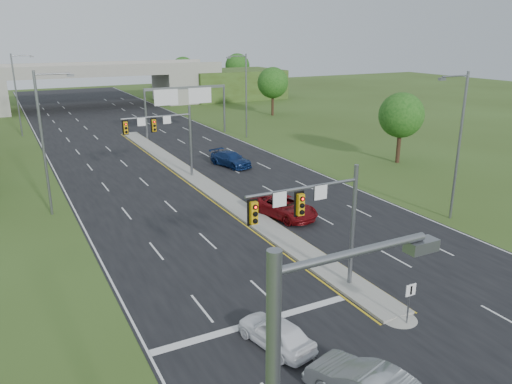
{
  "coord_description": "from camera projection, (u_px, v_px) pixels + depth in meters",
  "views": [
    {
      "loc": [
        -16.3,
        -19.87,
        13.54
      ],
      "look_at": [
        -1.02,
        9.39,
        3.0
      ],
      "focal_mm": 35.0,
      "sensor_mm": 36.0,
      "label": 1
    }
  ],
  "objects": [
    {
      "name": "median",
      "position": [
        199.0,
        181.0,
        47.47
      ],
      "size": [
        2.0,
        54.0,
        0.16
      ],
      "primitive_type": "cube",
      "color": "gray",
      "rests_on": "road"
    },
    {
      "name": "overpass",
      "position": [
        89.0,
        88.0,
        94.55
      ],
      "size": [
        80.0,
        14.0,
        8.1
      ],
      "color": "gray",
      "rests_on": "ground"
    },
    {
      "name": "lightpole_r_far",
      "position": [
        245.0,
        92.0,
        65.86
      ],
      "size": [
        2.85,
        0.25,
        11.0
      ],
      "color": "slate",
      "rests_on": "ground"
    },
    {
      "name": "signal_mast_far",
      "position": [
        168.0,
        132.0,
        46.69
      ],
      "size": [
        6.62,
        0.6,
        7.0
      ],
      "color": "slate",
      "rests_on": "ground"
    },
    {
      "name": "car_far_b",
      "position": [
        231.0,
        159.0,
        52.89
      ],
      "size": [
        3.4,
        5.64,
        1.53
      ],
      "primitive_type": "imported",
      "rotation": [
        0.0,
        0.0,
        0.25
      ],
      "color": "#0D2151",
      "rests_on": "road"
    },
    {
      "name": "tree_r_mid",
      "position": [
        273.0,
        83.0,
        84.31
      ],
      "size": [
        5.2,
        5.2,
        8.12
      ],
      "color": "#382316",
      "rests_on": "ground"
    },
    {
      "name": "keep_right_sign",
      "position": [
        410.0,
        297.0,
        23.8
      ],
      "size": [
        0.6,
        0.13,
        2.2
      ],
      "color": "slate",
      "rests_on": "ground"
    },
    {
      "name": "lightpole_r_near",
      "position": [
        458.0,
        140.0,
        36.31
      ],
      "size": [
        2.85,
        0.25,
        11.0
      ],
      "color": "slate",
      "rests_on": "ground"
    },
    {
      "name": "sign_gantry",
      "position": [
        185.0,
        97.0,
        67.36
      ],
      "size": [
        11.58,
        0.44,
        6.67
      ],
      "color": "slate",
      "rests_on": "ground"
    },
    {
      "name": "car_white",
      "position": [
        276.0,
        332.0,
        22.39
      ],
      "size": [
        2.47,
        4.31,
        1.38
      ],
      "primitive_type": "imported",
      "rotation": [
        0.0,
        0.0,
        3.36
      ],
      "color": "white",
      "rests_on": "road"
    },
    {
      "name": "lane_markings",
      "position": [
        173.0,
        168.0,
        52.22
      ],
      "size": [
        23.72,
        160.0,
        0.01
      ],
      "color": "gold",
      "rests_on": "road"
    },
    {
      "name": "car_far_a",
      "position": [
        284.0,
        207.0,
        38.27
      ],
      "size": [
        3.92,
        6.21,
        1.6
      ],
      "primitive_type": "imported",
      "rotation": [
        0.0,
        0.0,
        0.23
      ],
      "color": "#660A0D",
      "rests_on": "road"
    },
    {
      "name": "median_nose",
      "position": [
        399.0,
        318.0,
        24.67
      ],
      "size": [
        2.0,
        2.0,
        0.16
      ],
      "primitive_type": "cone",
      "color": "gray",
      "rests_on": "road"
    },
    {
      "name": "tree_r_near",
      "position": [
        401.0,
        115.0,
        53.09
      ],
      "size": [
        4.8,
        4.8,
        7.6
      ],
      "color": "#382316",
      "rests_on": "ground"
    },
    {
      "name": "tree_back_d",
      "position": [
        237.0,
        66.0,
        122.43
      ],
      "size": [
        6.0,
        6.0,
        8.85
      ],
      "color": "#382316",
      "rests_on": "ground"
    },
    {
      "name": "ground",
      "position": [
        349.0,
        285.0,
        28.08
      ],
      "size": [
        240.0,
        240.0,
        0.0
      ],
      "primitive_type": "plane",
      "color": "#374B1A",
      "rests_on": "ground"
    },
    {
      "name": "lightpole_l_far",
      "position": [
        18.0,
        91.0,
        66.8
      ],
      "size": [
        2.85,
        0.25,
        11.0
      ],
      "color": "slate",
      "rests_on": "ground"
    },
    {
      "name": "signal_mast_near",
      "position": [
        320.0,
        213.0,
        25.58
      ],
      "size": [
        6.62,
        0.6,
        7.0
      ],
      "color": "slate",
      "rests_on": "ground"
    },
    {
      "name": "road",
      "position": [
        161.0,
        156.0,
        57.63
      ],
      "size": [
        24.0,
        160.0,
        0.02
      ],
      "primitive_type": "cube",
      "color": "black",
      "rests_on": "ground"
    },
    {
      "name": "tree_back_c",
      "position": [
        183.0,
        69.0,
        116.36
      ],
      "size": [
        5.6,
        5.6,
        8.32
      ],
      "color": "#382316",
      "rests_on": "ground"
    },
    {
      "name": "lightpole_l_mid",
      "position": [
        45.0,
        137.0,
        37.25
      ],
      "size": [
        2.85,
        0.25,
        11.0
      ],
      "color": "slate",
      "rests_on": "ground"
    }
  ]
}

